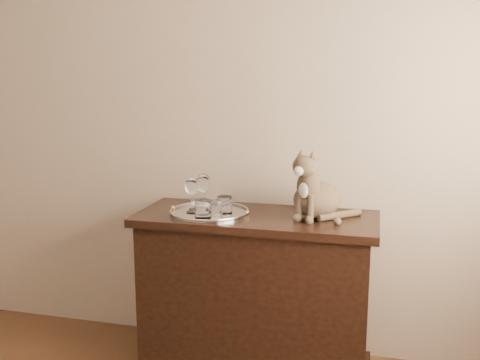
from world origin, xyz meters
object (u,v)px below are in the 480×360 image
object	(u,v)px
tray	(210,213)
tumbler_c	(225,205)
tumbler_b	(203,209)
wine_glass_d	(203,193)
wine_glass_c	(192,195)
sideboard	(256,295)
wine_glass_a	(194,193)
tumbler_a	(215,208)
cat	(317,182)

from	to	relation	value
tray	tumbler_c	xyz separation A→B (m)	(0.08, -0.01, 0.05)
tumbler_b	wine_glass_d	bearing A→B (deg)	106.70
tray	wine_glass_c	distance (m)	0.13
sideboard	wine_glass_a	distance (m)	0.61
tray	tumbler_a	bearing A→B (deg)	-55.44
wine_glass_a	cat	bearing A→B (deg)	4.34
wine_glass_a	tumbler_c	size ratio (longest dim) A/B	1.97
wine_glass_a	wine_glass_c	size ratio (longest dim) A/B	0.95
sideboard	tray	xyz separation A→B (m)	(-0.24, -0.03, 0.43)
tumbler_b	tumbler_c	bearing A→B (deg)	54.30
tray	cat	xyz separation A→B (m)	(0.53, 0.08, 0.17)
tumbler_a	tumbler_c	distance (m)	0.07
sideboard	tumbler_a	distance (m)	0.52
wine_glass_d	tray	bearing A→B (deg)	32.08
tumbler_b	tumbler_c	distance (m)	0.13
wine_glass_c	tumbler_c	world-z (taller)	wine_glass_c
sideboard	wine_glass_c	distance (m)	0.62
wine_glass_c	wine_glass_d	xyz separation A→B (m)	(0.06, 0.01, 0.01)
tumbler_c	sideboard	bearing A→B (deg)	15.05
sideboard	tray	size ratio (longest dim) A/B	3.00
sideboard	tumbler_c	bearing A→B (deg)	-164.95
wine_glass_d	tumbler_b	size ratio (longest dim) A/B	2.22
sideboard	wine_glass_d	size ratio (longest dim) A/B	6.02
tray	tumbler_c	size ratio (longest dim) A/B	4.63
sideboard	tumbler_a	bearing A→B (deg)	-151.41
tumbler_c	cat	bearing A→B (deg)	11.17
wine_glass_a	tumbler_b	world-z (taller)	wine_glass_a
sideboard	wine_glass_c	size ratio (longest dim) A/B	6.68
wine_glass_c	tumbler_b	world-z (taller)	wine_glass_c
wine_glass_a	wine_glass_d	xyz separation A→B (m)	(0.07, -0.05, 0.01)
tray	cat	bearing A→B (deg)	8.29
wine_glass_c	tumbler_a	size ratio (longest dim) A/B	2.26
tray	wine_glass_d	distance (m)	0.11
tumbler_b	cat	bearing A→B (deg)	20.50
sideboard	wine_glass_d	distance (m)	0.60
wine_glass_c	tumbler_c	xyz separation A→B (m)	(0.17, 0.02, -0.05)
sideboard	wine_glass_d	world-z (taller)	wine_glass_d
tumbler_c	cat	xyz separation A→B (m)	(0.45, 0.09, 0.12)
cat	tray	bearing A→B (deg)	-149.29
wine_glass_c	tumbler_a	distance (m)	0.15
tumbler_a	tumbler_b	world-z (taller)	tumbler_b
wine_glass_a	tumbler_b	xyz separation A→B (m)	(0.10, -0.15, -0.04)
tumbler_a	wine_glass_c	bearing A→B (deg)	162.92
wine_glass_a	wine_glass_c	distance (m)	0.06
sideboard	tray	bearing A→B (deg)	-172.74
wine_glass_c	tumbler_a	bearing A→B (deg)	-17.08
sideboard	tumbler_b	size ratio (longest dim) A/B	13.38
sideboard	wine_glass_c	bearing A→B (deg)	-169.16
wine_glass_d	tumbler_a	distance (m)	0.11
tumbler_a	cat	distance (m)	0.52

